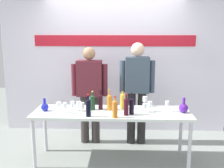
{
  "coord_description": "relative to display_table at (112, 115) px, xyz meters",
  "views": [
    {
      "loc": [
        0.15,
        -3.64,
        1.9
      ],
      "look_at": [
        0.0,
        0.15,
        1.14
      ],
      "focal_mm": 42.17,
      "sensor_mm": 36.0,
      "label": 1
    }
  ],
  "objects": [
    {
      "name": "ground_plane",
      "position": [
        0.0,
        0.0,
        -0.7
      ],
      "size": [
        10.0,
        10.0,
        0.0
      ],
      "primitive_type": "plane",
      "color": "gray"
    },
    {
      "name": "back_wall",
      "position": [
        0.0,
        1.31,
        0.8
      ],
      "size": [
        4.23,
        0.11,
        3.0
      ],
      "color": "white",
      "rests_on": "ground"
    },
    {
      "name": "display_table",
      "position": [
        0.0,
        0.0,
        0.0
      ],
      "size": [
        2.26,
        0.66,
        0.76
      ],
      "color": "silver",
      "rests_on": "ground"
    },
    {
      "name": "decanter_blue_left",
      "position": [
        -0.97,
        -0.02,
        0.12
      ],
      "size": [
        0.11,
        0.11,
        0.19
      ],
      "color": "#1A20B4",
      "rests_on": "display_table"
    },
    {
      "name": "decanter_blue_right",
      "position": [
        1.02,
        -0.02,
        0.13
      ],
      "size": [
        0.13,
        0.13,
        0.22
      ],
      "color": "#4E1B93",
      "rests_on": "display_table"
    },
    {
      "name": "presenter_left",
      "position": [
        -0.4,
        0.65,
        0.24
      ],
      "size": [
        0.6,
        0.22,
        1.65
      ],
      "color": "#322D2B",
      "rests_on": "ground"
    },
    {
      "name": "presenter_right",
      "position": [
        0.4,
        0.65,
        0.28
      ],
      "size": [
        0.58,
        0.22,
        1.72
      ],
      "color": "black",
      "rests_on": "ground"
    },
    {
      "name": "wine_bottle_0",
      "position": [
        0.06,
        -0.27,
        0.19
      ],
      "size": [
        0.07,
        0.07,
        0.3
      ],
      "color": "#CA6A1E",
      "rests_on": "display_table"
    },
    {
      "name": "wine_bottle_1",
      "position": [
        -0.31,
        -0.24,
        0.19
      ],
      "size": [
        0.07,
        0.07,
        0.31
      ],
      "color": "black",
      "rests_on": "display_table"
    },
    {
      "name": "wine_bottle_2",
      "position": [
        -0.03,
        0.07,
        0.19
      ],
      "size": [
        0.07,
        0.07,
        0.31
      ],
      "color": "orange",
      "rests_on": "display_table"
    },
    {
      "name": "wine_bottle_3",
      "position": [
        0.16,
        0.17,
        0.19
      ],
      "size": [
        0.07,
        0.07,
        0.29
      ],
      "color": "gold",
      "rests_on": "display_table"
    },
    {
      "name": "wine_bottle_4",
      "position": [
        0.28,
        -0.12,
        0.19
      ],
      "size": [
        0.07,
        0.07,
        0.31
      ],
      "color": "black",
      "rests_on": "display_table"
    },
    {
      "name": "wine_bottle_5",
      "position": [
        -0.17,
        0.11,
        0.18
      ],
      "size": [
        0.07,
        0.07,
        0.3
      ],
      "color": "black",
      "rests_on": "display_table"
    },
    {
      "name": "wine_bottle_6",
      "position": [
        -0.28,
        0.07,
        0.18
      ],
      "size": [
        0.08,
        0.08,
        0.28
      ],
      "color": "#183A23",
      "rests_on": "display_table"
    },
    {
      "name": "wine_bottle_7",
      "position": [
        0.21,
        -0.16,
        0.19
      ],
      "size": [
        0.07,
        0.07,
        0.31
      ],
      "color": "#360D19",
      "rests_on": "display_table"
    },
    {
      "name": "wine_glass_left_0",
      "position": [
        -0.75,
        -0.06,
        0.17
      ],
      "size": [
        0.07,
        0.07,
        0.15
      ],
      "color": "white",
      "rests_on": "display_table"
    },
    {
      "name": "wine_glass_left_1",
      "position": [
        -0.57,
        0.01,
        0.16
      ],
      "size": [
        0.06,
        0.06,
        0.14
      ],
      "color": "white",
      "rests_on": "display_table"
    },
    {
      "name": "wine_glass_left_2",
      "position": [
        -0.41,
        -0.09,
        0.17
      ],
      "size": [
        0.06,
        0.06,
        0.15
      ],
      "color": "white",
      "rests_on": "display_table"
    },
    {
      "name": "wine_glass_left_3",
      "position": [
        -0.47,
        -0.02,
        0.16
      ],
      "size": [
        0.07,
        0.07,
        0.15
      ],
      "color": "white",
      "rests_on": "display_table"
    },
    {
      "name": "wine_glass_left_4",
      "position": [
        -0.65,
        -0.11,
        0.17
      ],
      "size": [
        0.06,
        0.06,
        0.15
      ],
      "color": "white",
      "rests_on": "display_table"
    },
    {
      "name": "wine_glass_right_0",
      "position": [
        0.79,
        0.01,
        0.18
      ],
      "size": [
        0.06,
        0.06,
        0.16
      ],
      "color": "white",
      "rests_on": "display_table"
    },
    {
      "name": "wine_glass_right_1",
      "position": [
        0.55,
        0.03,
        0.16
      ],
      "size": [
        0.06,
        0.06,
        0.15
      ],
      "color": "white",
      "rests_on": "display_table"
    },
    {
      "name": "wine_glass_right_2",
      "position": [
        0.47,
        -0.03,
        0.16
      ],
      "size": [
        0.06,
        0.06,
        0.13
      ],
      "color": "white",
      "rests_on": "display_table"
    },
    {
      "name": "wine_glass_right_3",
      "position": [
        0.5,
        0.27,
        0.18
      ],
      "size": [
        0.07,
        0.07,
        0.16
      ],
      "color": "white",
      "rests_on": "display_table"
    }
  ]
}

